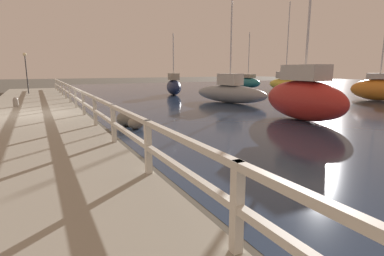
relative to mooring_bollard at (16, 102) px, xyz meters
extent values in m
plane|color=#4C473D|center=(0.67, -2.85, -0.52)|extent=(120.00, 120.00, 0.00)
cube|color=gray|center=(0.67, -2.85, -0.37)|extent=(3.81, 36.00, 0.29)
cube|color=silver|center=(2.47, -14.07, 0.23)|extent=(0.10, 0.10, 0.91)
cube|color=silver|center=(2.47, -11.57, 0.23)|extent=(0.10, 0.10, 0.91)
cube|color=silver|center=(2.47, -9.08, 0.23)|extent=(0.10, 0.10, 0.91)
cube|color=silver|center=(2.47, -6.59, 0.23)|extent=(0.10, 0.10, 0.91)
cube|color=silver|center=(2.47, -4.10, 0.23)|extent=(0.10, 0.10, 0.91)
cube|color=silver|center=(2.47, -1.60, 0.23)|extent=(0.10, 0.10, 0.91)
cube|color=silver|center=(2.47, 0.89, 0.23)|extent=(0.10, 0.10, 0.91)
cube|color=silver|center=(2.47, 3.38, 0.23)|extent=(0.10, 0.10, 0.91)
cube|color=silver|center=(2.47, 5.87, 0.23)|extent=(0.10, 0.10, 0.91)
cube|color=silver|center=(2.47, 8.36, 0.23)|extent=(0.10, 0.10, 0.91)
cube|color=silver|center=(2.47, 10.86, 0.23)|extent=(0.10, 0.10, 0.91)
cube|color=silver|center=(2.47, 13.35, 0.23)|extent=(0.10, 0.10, 0.91)
cube|color=silver|center=(2.47, -2.85, 0.65)|extent=(0.09, 32.50, 0.08)
cube|color=silver|center=(2.47, -2.85, 0.23)|extent=(0.09, 32.50, 0.08)
ellipsoid|color=gray|center=(4.18, -5.47, -0.37)|extent=(0.38, 0.35, 0.29)
ellipsoid|color=#666056|center=(3.71, -5.64, -0.24)|extent=(0.72, 0.65, 0.54)
ellipsoid|color=slate|center=(3.84, -6.32, -0.31)|extent=(0.56, 0.50, 0.42)
cylinder|color=gray|center=(0.00, 0.00, -0.07)|extent=(0.24, 0.24, 0.30)
sphere|color=gray|center=(0.00, 0.00, 0.12)|extent=(0.22, 0.22, 0.22)
cylinder|color=#2D2D33|center=(0.39, 8.59, 1.10)|extent=(0.07, 0.07, 2.64)
sphere|color=beige|center=(0.39, 8.59, 2.54)|extent=(0.25, 0.25, 0.25)
ellipsoid|color=gray|center=(11.40, -0.95, 0.03)|extent=(2.72, 5.37, 1.07)
cube|color=beige|center=(11.40, -0.95, 0.91)|extent=(1.24, 1.58, 0.69)
cylinder|color=silver|center=(11.40, -0.95, 3.16)|extent=(0.09, 0.09, 5.19)
ellipsoid|color=#1E707A|center=(22.08, 11.03, 0.04)|extent=(1.57, 4.54, 1.09)
cube|color=#9E937F|center=(22.08, 11.03, 0.78)|extent=(0.98, 1.84, 0.40)
cylinder|color=silver|center=(22.08, 11.03, 3.02)|extent=(0.09, 0.09, 4.88)
ellipsoid|color=#192347|center=(10.75, 6.02, 0.09)|extent=(1.75, 3.36, 1.19)
cube|color=#9E937F|center=(10.75, 6.02, 0.94)|extent=(1.01, 1.47, 0.52)
cylinder|color=silver|center=(10.75, 6.02, 2.47)|extent=(0.09, 0.09, 3.57)
ellipsoid|color=red|center=(10.36, -7.61, 0.28)|extent=(1.70, 4.37, 1.58)
cube|color=beige|center=(10.36, -7.61, 1.38)|extent=(1.08, 1.97, 0.61)
ellipsoid|color=gold|center=(22.02, 5.25, 0.07)|extent=(1.96, 5.21, 1.15)
cube|color=beige|center=(22.02, 5.25, 0.96)|extent=(1.14, 2.22, 0.64)
cylinder|color=silver|center=(22.02, 5.25, 4.08)|extent=(0.09, 0.09, 6.86)
ellipsoid|color=orange|center=(20.81, -4.32, 0.19)|extent=(2.36, 3.68, 1.39)
cube|color=beige|center=(20.81, -4.32, 1.07)|extent=(1.35, 1.58, 0.37)
camera|label=1|loc=(0.91, -16.17, 1.50)|focal=28.00mm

